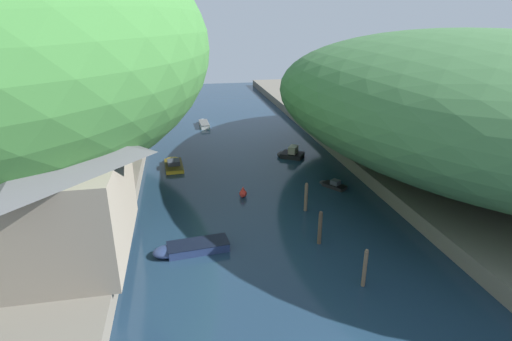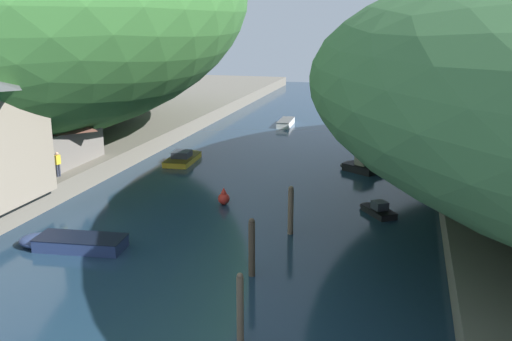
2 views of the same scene
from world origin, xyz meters
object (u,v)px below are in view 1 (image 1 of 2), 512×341
object	(u,v)px
boat_mid_channel	(204,123)
person_on_quay	(122,189)
boathouse_shed	(85,165)
boat_cabin_cruiser	(189,248)
waterfront_building	(49,192)
boat_near_quay	(332,185)
channel_buoy_near	(243,193)
person_by_boathouse	(104,199)
boat_small_dinghy	(174,164)
boat_open_rowboat	(290,154)

from	to	relation	value
boat_mid_channel	person_on_quay	size ratio (longest dim) A/B	3.26
boathouse_shed	boat_cabin_cruiser	distance (m)	14.49
waterfront_building	person_on_quay	world-z (taller)	waterfront_building
boat_near_quay	channel_buoy_near	size ratio (longest dim) A/B	2.78
boat_mid_channel	boat_cabin_cruiser	bearing A→B (deg)	-97.98
waterfront_building	boat_near_quay	size ratio (longest dim) A/B	3.91
boat_cabin_cruiser	person_by_boathouse	xyz separation A→B (m)	(-6.79, 5.78, 2.04)
boat_small_dinghy	person_on_quay	bearing A→B (deg)	-114.85
waterfront_building	boat_cabin_cruiser	world-z (taller)	waterfront_building
boat_mid_channel	person_on_quay	distance (m)	31.56
boat_mid_channel	boat_open_rowboat	world-z (taller)	boat_open_rowboat
boat_small_dinghy	boat_mid_channel	distance (m)	19.30
person_by_boathouse	boat_cabin_cruiser	bearing A→B (deg)	-132.84
boat_small_dinghy	boat_mid_channel	size ratio (longest dim) A/B	1.02
boat_near_quay	person_on_quay	xyz separation A→B (m)	(-20.85, -1.97, 2.10)
boathouse_shed	boat_near_quay	bearing A→B (deg)	-2.31
boat_near_quay	person_by_boathouse	size ratio (longest dim) A/B	1.86
boat_cabin_cruiser	boat_mid_channel	world-z (taller)	boat_mid_channel
boat_mid_channel	channel_buoy_near	distance (m)	28.94
channel_buoy_near	person_on_quay	xyz separation A→B (m)	(-11.20, -1.23, 1.93)
boat_open_rowboat	channel_buoy_near	xyz separation A→B (m)	(-7.83, -10.85, -0.01)
boat_small_dinghy	channel_buoy_near	xyz separation A→B (m)	(6.81, -10.20, 0.13)
boat_small_dinghy	boathouse_shed	bearing A→B (deg)	-136.85
boathouse_shed	person_by_boathouse	world-z (taller)	boathouse_shed
boat_small_dinghy	boat_near_quay	bearing A→B (deg)	-33.75
boat_open_rowboat	boat_mid_channel	bearing A→B (deg)	61.39
boathouse_shed	person_on_quay	distance (m)	4.80
waterfront_building	channel_buoy_near	xyz separation A→B (m)	(14.50, 9.36, -5.46)
boathouse_shed	boat_open_rowboat	distance (m)	24.55
person_on_quay	boathouse_shed	bearing A→B (deg)	63.73
waterfront_building	boat_open_rowboat	bearing A→B (deg)	42.15
boat_small_dinghy	waterfront_building	bearing A→B (deg)	-115.31
waterfront_building	boat_open_rowboat	size ratio (longest dim) A/B	3.12
boat_small_dinghy	person_by_boathouse	xyz separation A→B (m)	(-5.60, -13.44, 2.05)
boat_near_quay	channel_buoy_near	xyz separation A→B (m)	(-9.65, -0.74, 0.17)
boat_small_dinghy	boat_near_quay	xyz separation A→B (m)	(16.46, -9.46, -0.05)
boat_near_quay	person_by_boathouse	distance (m)	22.51
boathouse_shed	person_by_boathouse	distance (m)	5.65
boat_small_dinghy	boat_cabin_cruiser	bearing A→B (deg)	-90.31
boat_small_dinghy	channel_buoy_near	distance (m)	12.27
boat_open_rowboat	boat_near_quay	bearing A→B (deg)	-136.87
boat_open_rowboat	boat_small_dinghy	bearing A→B (deg)	125.47
channel_buoy_near	person_by_boathouse	distance (m)	12.97
waterfront_building	boat_small_dinghy	distance (m)	21.74
boat_mid_channel	boat_open_rowboat	xyz separation A→B (m)	(9.77, -18.02, 0.10)
waterfront_building	boat_near_quay	xyz separation A→B (m)	(24.15, 10.09, -5.63)
boathouse_shed	person_by_boathouse	size ratio (longest dim) A/B	4.57
boathouse_shed	boat_mid_channel	world-z (taller)	boathouse_shed
boat_open_rowboat	channel_buoy_near	bearing A→B (deg)	177.12
person_on_quay	person_by_boathouse	xyz separation A→B (m)	(-1.21, -2.01, 0.00)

